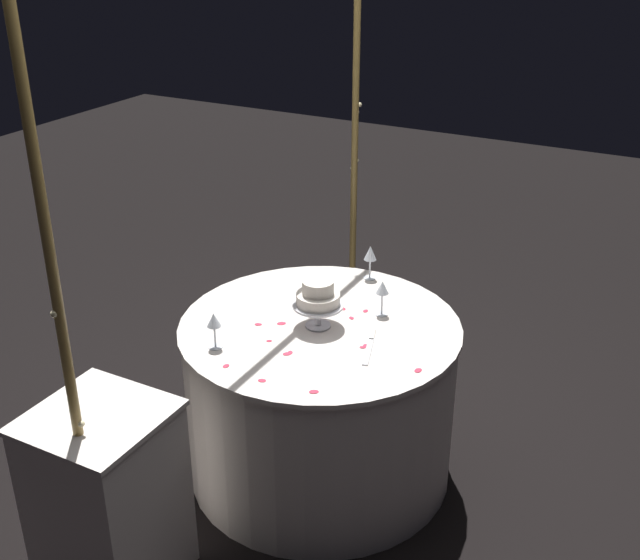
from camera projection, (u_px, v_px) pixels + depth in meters
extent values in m
plane|color=black|center=(320.00, 467.00, 3.73)|extent=(12.00, 12.00, 0.00)
cylinder|color=olive|center=(64.00, 344.00, 2.55)|extent=(0.04, 0.04, 2.24)
cylinder|color=olive|center=(354.00, 168.00, 4.26)|extent=(0.04, 0.04, 2.24)
sphere|color=#F9EAB2|center=(21.00, 88.00, 2.21)|extent=(0.02, 0.02, 0.02)
sphere|color=#F9EAB2|center=(350.00, 304.00, 4.63)|extent=(0.02, 0.02, 0.02)
sphere|color=#F9EAB2|center=(96.00, 533.00, 2.88)|extent=(0.02, 0.02, 0.02)
sphere|color=#F9EAB2|center=(349.00, 273.00, 4.54)|extent=(0.02, 0.02, 0.02)
sphere|color=#F9EAB2|center=(81.00, 424.00, 2.68)|extent=(0.02, 0.02, 0.02)
sphere|color=#F9EAB2|center=(357.00, 112.00, 4.14)|extent=(0.02, 0.02, 0.02)
sphere|color=#F9EAB2|center=(34.00, 173.00, 2.30)|extent=(0.02, 0.02, 0.02)
sphere|color=#F9EAB2|center=(356.00, 160.00, 4.26)|extent=(0.02, 0.02, 0.02)
sphere|color=#F9EAB2|center=(84.00, 458.00, 2.75)|extent=(0.02, 0.02, 0.02)
sphere|color=#F9EAB2|center=(354.00, 317.00, 4.64)|extent=(0.02, 0.02, 0.02)
sphere|color=#F9EAB2|center=(94.00, 494.00, 2.83)|extent=(0.02, 0.02, 0.02)
sphere|color=#F9EAB2|center=(360.00, 105.00, 4.13)|extent=(0.02, 0.02, 0.02)
sphere|color=#F9EAB2|center=(29.00, 118.00, 2.23)|extent=(0.02, 0.02, 0.02)
sphere|color=#F9EAB2|center=(353.00, 168.00, 4.27)|extent=(0.02, 0.02, 0.02)
sphere|color=#F9EAB2|center=(54.00, 314.00, 2.49)|extent=(0.02, 0.02, 0.02)
cylinder|color=silver|center=(320.00, 401.00, 3.57)|extent=(1.20, 1.20, 0.75)
cylinder|color=silver|center=(320.00, 327.00, 3.41)|extent=(1.22, 1.22, 0.02)
cube|color=silver|center=(109.00, 502.00, 2.97)|extent=(0.45, 0.45, 0.75)
cube|color=silver|center=(96.00, 417.00, 2.81)|extent=(0.47, 0.47, 0.02)
cylinder|color=silver|center=(319.00, 326.00, 3.39)|extent=(0.11, 0.11, 0.01)
cylinder|color=silver|center=(319.00, 316.00, 3.37)|extent=(0.02, 0.02, 0.09)
cylinder|color=silver|center=(319.00, 305.00, 3.34)|extent=(0.22, 0.22, 0.01)
cylinder|color=silver|center=(319.00, 299.00, 3.33)|extent=(0.19, 0.19, 0.05)
cylinder|color=silver|center=(319.00, 287.00, 3.31)|extent=(0.13, 0.13, 0.06)
cylinder|color=silver|center=(381.00, 314.00, 3.49)|extent=(0.06, 0.06, 0.00)
cylinder|color=silver|center=(382.00, 303.00, 3.46)|extent=(0.01, 0.01, 0.10)
cone|color=silver|center=(382.00, 287.00, 3.43)|extent=(0.06, 0.06, 0.06)
cylinder|color=silver|center=(216.00, 347.00, 3.23)|extent=(0.06, 0.06, 0.00)
cylinder|color=silver|center=(215.00, 336.00, 3.21)|extent=(0.01, 0.01, 0.09)
cone|color=silver|center=(214.00, 320.00, 3.17)|extent=(0.06, 0.06, 0.06)
cylinder|color=silver|center=(370.00, 278.00, 3.82)|extent=(0.06, 0.06, 0.00)
cylinder|color=silver|center=(370.00, 269.00, 3.80)|extent=(0.01, 0.01, 0.10)
cone|color=silver|center=(370.00, 253.00, 3.77)|extent=(0.06, 0.06, 0.07)
cube|color=silver|center=(368.00, 351.00, 3.19)|extent=(0.22, 0.09, 0.01)
cube|color=white|center=(373.00, 334.00, 3.32)|extent=(0.09, 0.05, 0.01)
ellipsoid|color=#E02D47|center=(365.00, 345.00, 3.24)|extent=(0.03, 0.02, 0.00)
ellipsoid|color=#E02D47|center=(320.00, 287.00, 3.73)|extent=(0.04, 0.04, 0.00)
ellipsoid|color=#E02D47|center=(343.00, 309.00, 3.53)|extent=(0.03, 0.04, 0.00)
ellipsoid|color=#E02D47|center=(352.00, 318.00, 3.45)|extent=(0.03, 0.03, 0.00)
ellipsoid|color=#E02D47|center=(281.00, 323.00, 3.41)|extent=(0.05, 0.05, 0.00)
ellipsoid|color=#E02D47|center=(314.00, 392.00, 2.93)|extent=(0.04, 0.05, 0.00)
ellipsoid|color=#E02D47|center=(418.00, 370.00, 3.07)|extent=(0.04, 0.03, 0.00)
ellipsoid|color=#E02D47|center=(258.00, 324.00, 3.40)|extent=(0.03, 0.04, 0.00)
ellipsoid|color=#E02D47|center=(262.00, 380.00, 3.00)|extent=(0.03, 0.04, 0.00)
ellipsoid|color=#E02D47|center=(366.00, 311.00, 3.51)|extent=(0.03, 0.02, 0.00)
ellipsoid|color=#E02D47|center=(288.00, 354.00, 3.18)|extent=(0.04, 0.04, 0.00)
ellipsoid|color=#E02D47|center=(290.00, 352.00, 3.19)|extent=(0.03, 0.03, 0.00)
ellipsoid|color=#E02D47|center=(226.00, 366.00, 3.09)|extent=(0.03, 0.02, 0.00)
ellipsoid|color=#E02D47|center=(363.00, 347.00, 3.23)|extent=(0.03, 0.03, 0.00)
ellipsoid|color=#E02D47|center=(269.00, 341.00, 3.27)|extent=(0.03, 0.03, 0.00)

